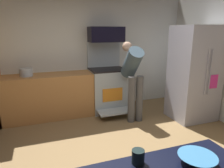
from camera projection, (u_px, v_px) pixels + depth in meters
ground_plane at (115, 166)px, 2.77m from camera, size 5.20×4.80×0.02m
wall_back at (79, 52)px, 4.57m from camera, size 5.20×0.12×2.60m
lower_cabinet_run at (40, 97)px, 4.17m from camera, size 2.40×0.60×0.90m
oven_range at (108, 88)px, 4.61m from camera, size 0.76×0.99×1.52m
microwave at (106, 34)px, 4.40m from camera, size 0.74×0.38×0.32m
refrigerator at (194, 74)px, 4.07m from camera, size 0.83×0.73×1.86m
person_cook at (133, 74)px, 4.04m from camera, size 0.31×0.66×1.54m
mixing_bowl_prep at (197, 160)px, 1.34m from camera, size 0.25×0.25×0.06m
mug_tea at (138, 157)px, 1.35m from camera, size 0.09×0.09×0.10m
stock_pot at (26, 72)px, 3.97m from camera, size 0.25×0.25×0.16m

